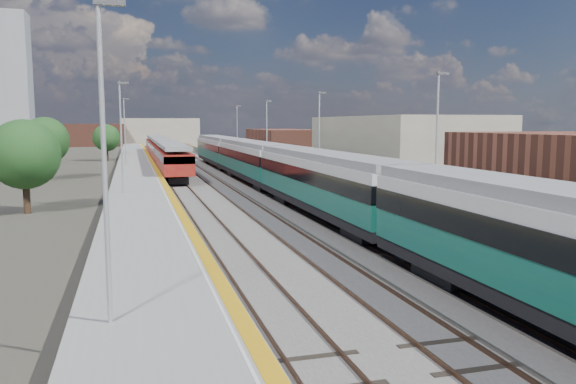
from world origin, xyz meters
name	(u,v)px	position (x,y,z in m)	size (l,w,h in m)	color
ground	(231,181)	(0.00, 50.00, 0.00)	(320.00, 320.00, 0.00)	#47443A
ballast_bed	(205,179)	(-2.25, 52.50, 0.03)	(10.50, 155.00, 0.06)	#565451
tracks	(209,176)	(-1.65, 54.18, 0.11)	(8.96, 160.00, 0.17)	#4C3323
platform_right	(276,172)	(5.28, 52.49, 0.54)	(4.70, 155.00, 8.52)	slate
platform_left	(138,176)	(-9.05, 52.49, 0.52)	(4.30, 155.00, 8.52)	slate
buildings	(93,102)	(-18.12, 138.60, 10.70)	(72.00, 185.50, 40.00)	brown
green_train	(280,167)	(1.50, 36.42, 2.36)	(3.04, 84.58, 3.35)	black
red_train	(162,150)	(-5.50, 72.75, 2.07)	(2.78, 56.34, 3.50)	black
tree_a	(24,155)	(-16.11, 33.08, 3.77)	(4.42, 4.42, 5.99)	#382619
tree_b	(45,141)	(-17.89, 55.60, 4.00)	(4.70, 4.70, 6.36)	#382619
tree_c	(106,138)	(-13.16, 84.97, 3.51)	(4.12, 4.12, 5.58)	#382619
tree_d	(350,136)	(19.62, 66.88, 3.99)	(4.68, 4.68, 6.34)	#382619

